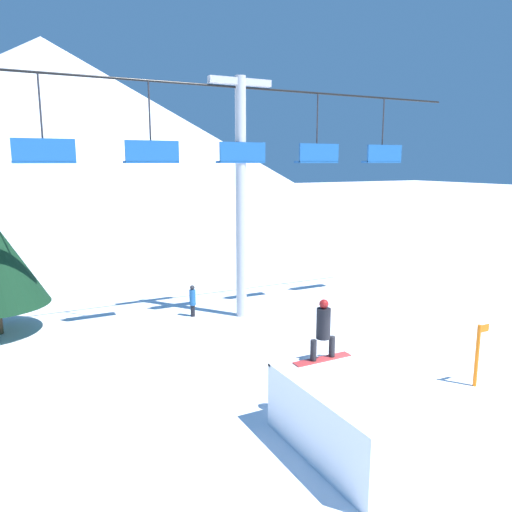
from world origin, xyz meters
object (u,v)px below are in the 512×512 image
at_px(snow_ramp, 362,415).
at_px(trail_marker, 478,354).
at_px(snowboarder, 323,330).
at_px(distant_skier, 193,300).

distance_m(snow_ramp, trail_marker, 4.65).
relative_size(snow_ramp, snowboarder, 2.41).
distance_m(snow_ramp, snowboarder, 1.96).
bearing_deg(distant_skier, trail_marker, -63.64).
bearing_deg(snow_ramp, trail_marker, 11.28).
bearing_deg(snowboarder, snow_ramp, -86.87).
distance_m(snowboarder, trail_marker, 4.82).
bearing_deg(snow_ramp, snowboarder, 93.13).
distance_m(snowboarder, distant_skier, 8.84).
bearing_deg(trail_marker, snow_ramp, -168.72).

